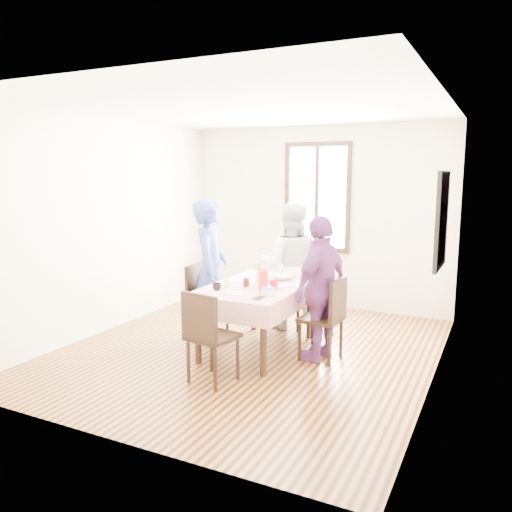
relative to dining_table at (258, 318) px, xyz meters
name	(u,v)px	position (x,y,z in m)	size (l,w,h in m)	color
ground	(250,349)	(-0.08, -0.04, -0.38)	(4.50, 4.50, 0.00)	black
back_wall	(317,217)	(-0.08, 2.21, 0.98)	(4.00, 4.00, 0.00)	beige
right_wall	(440,244)	(1.92, -0.04, 0.98)	(4.50, 4.50, 0.00)	beige
window_frame	(317,197)	(-0.08, 2.19, 1.27)	(1.02, 0.06, 1.62)	black
window_pane	(317,197)	(-0.08, 2.20, 1.27)	(0.90, 0.02, 1.50)	white
art_poster	(442,220)	(1.90, 0.26, 1.18)	(0.04, 0.76, 0.96)	red
dining_table	(258,318)	(0.00, 0.00, 0.00)	(0.89, 1.45, 0.75)	black
tablecloth	(258,285)	(0.00, 0.00, 0.38)	(1.01, 1.57, 0.01)	#62010D
chair_left	(209,301)	(-0.74, 0.14, 0.08)	(0.42, 0.42, 0.91)	black
chair_right	(321,318)	(0.74, 0.05, 0.08)	(0.42, 0.42, 0.91)	black
chair_far	(291,293)	(0.00, 0.99, 0.08)	(0.42, 0.42, 0.91)	black
chair_near	(213,336)	(0.00, -0.99, 0.08)	(0.42, 0.42, 0.91)	black
person_left	(210,270)	(-0.72, 0.14, 0.48)	(0.62, 0.41, 1.70)	#33458D
person_far	(291,266)	(0.00, 0.98, 0.44)	(0.80, 0.62, 1.64)	silver
person_right	(320,288)	(0.72, 0.05, 0.41)	(0.92, 0.38, 1.57)	#642E6B
mug_black	(217,287)	(-0.29, -0.43, 0.42)	(0.09, 0.09, 0.07)	black
mug_flag	(274,285)	(0.24, -0.11, 0.43)	(0.10, 0.10, 0.09)	red
mug_green	(261,276)	(-0.11, 0.31, 0.43)	(0.10, 0.10, 0.08)	#0C7226
serving_bowl	(282,277)	(0.13, 0.38, 0.41)	(0.23, 0.23, 0.06)	white
juice_carton	(263,281)	(0.18, -0.24, 0.50)	(0.07, 0.07, 0.23)	red
butter_tub	(268,292)	(0.30, -0.39, 0.42)	(0.14, 0.14, 0.07)	white
jam_jar	(246,282)	(-0.08, -0.13, 0.43)	(0.07, 0.07, 0.09)	black
drinking_glass	(227,283)	(-0.25, -0.26, 0.44)	(0.07, 0.07, 0.10)	silver
smartphone	(259,298)	(0.28, -0.55, 0.39)	(0.08, 0.15, 0.01)	black
flower_vase	(259,279)	(0.01, 0.01, 0.46)	(0.07, 0.07, 0.14)	silver
plate_left	(239,281)	(-0.28, 0.07, 0.39)	(0.20, 0.20, 0.01)	white
plate_right	(287,285)	(0.31, 0.10, 0.39)	(0.20, 0.20, 0.01)	white
plate_far	(278,276)	(0.00, 0.55, 0.39)	(0.20, 0.20, 0.01)	white
plate_near	(234,293)	(-0.04, -0.49, 0.39)	(0.20, 0.20, 0.01)	white
butter_lid	(268,288)	(0.30, -0.39, 0.46)	(0.12, 0.12, 0.01)	blue
flower_bunch	(259,268)	(0.01, 0.01, 0.58)	(0.09, 0.09, 0.10)	yellow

